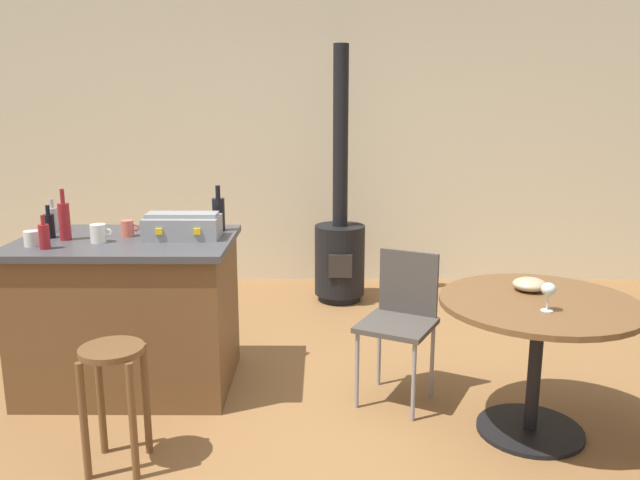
# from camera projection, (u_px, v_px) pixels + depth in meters

# --- Properties ---
(ground_plane) EXTENTS (8.80, 8.80, 0.00)m
(ground_plane) POSITION_uv_depth(u_px,v_px,m) (353.00, 433.00, 3.41)
(ground_plane) COLOR olive
(back_wall) EXTENTS (8.00, 0.10, 2.70)m
(back_wall) POSITION_uv_depth(u_px,v_px,m) (340.00, 142.00, 6.07)
(back_wall) COLOR beige
(back_wall) RESTS_ON ground_plane
(kitchen_island) EXTENTS (1.28, 0.88, 0.94)m
(kitchen_island) POSITION_uv_depth(u_px,v_px,m) (130.00, 313.00, 3.90)
(kitchen_island) COLOR brown
(kitchen_island) RESTS_ON ground_plane
(wooden_stool) EXTENTS (0.30, 0.30, 0.62)m
(wooden_stool) POSITION_uv_depth(u_px,v_px,m) (114.00, 382.00, 3.02)
(wooden_stool) COLOR brown
(wooden_stool) RESTS_ON ground_plane
(dining_table) EXTENTS (1.02, 1.02, 0.74)m
(dining_table) POSITION_uv_depth(u_px,v_px,m) (537.00, 332.00, 3.30)
(dining_table) COLOR black
(dining_table) RESTS_ON ground_plane
(folding_chair_far) EXTENTS (0.54, 0.54, 0.88)m
(folding_chair_far) POSITION_uv_depth(u_px,v_px,m) (401.00, 314.00, 3.71)
(folding_chair_far) COLOR #47423D
(folding_chair_far) RESTS_ON ground_plane
(wood_stove) EXTENTS (0.44, 0.45, 2.20)m
(wood_stove) POSITION_uv_depth(u_px,v_px,m) (340.00, 242.00, 5.55)
(wood_stove) COLOR black
(wood_stove) RESTS_ON ground_plane
(toolbox) EXTENTS (0.44, 0.26, 0.15)m
(toolbox) POSITION_uv_depth(u_px,v_px,m) (183.00, 226.00, 3.81)
(toolbox) COLOR gray
(toolbox) RESTS_ON kitchen_island
(bottle_0) EXTENTS (0.06, 0.06, 0.21)m
(bottle_0) POSITION_uv_depth(u_px,v_px,m) (53.00, 219.00, 3.97)
(bottle_0) COLOR #B7B2AD
(bottle_0) RESTS_ON kitchen_island
(bottle_1) EXTENTS (0.06, 0.06, 0.19)m
(bottle_1) POSITION_uv_depth(u_px,v_px,m) (44.00, 236.00, 3.53)
(bottle_1) COLOR maroon
(bottle_1) RESTS_ON kitchen_island
(bottle_2) EXTENTS (0.07, 0.07, 0.31)m
(bottle_2) POSITION_uv_depth(u_px,v_px,m) (64.00, 220.00, 3.74)
(bottle_2) COLOR maroon
(bottle_2) RESTS_ON kitchen_island
(bottle_3) EXTENTS (0.08, 0.08, 0.29)m
(bottle_3) POSITION_uv_depth(u_px,v_px,m) (219.00, 213.00, 4.01)
(bottle_3) COLOR black
(bottle_3) RESTS_ON kitchen_island
(bottle_4) EXTENTS (0.07, 0.07, 0.20)m
(bottle_4) POSITION_uv_depth(u_px,v_px,m) (49.00, 225.00, 3.81)
(bottle_4) COLOR black
(bottle_4) RESTS_ON kitchen_island
(cup_0) EXTENTS (0.11, 0.08, 0.10)m
(cup_0) POSITION_uv_depth(u_px,v_px,m) (128.00, 228.00, 3.85)
(cup_0) COLOR #DB6651
(cup_0) RESTS_ON kitchen_island
(cup_1) EXTENTS (0.13, 0.09, 0.11)m
(cup_1) POSITION_uv_depth(u_px,v_px,m) (98.00, 233.00, 3.69)
(cup_1) COLOR white
(cup_1) RESTS_ON kitchen_island
(cup_2) EXTENTS (0.12, 0.09, 0.09)m
(cup_2) POSITION_uv_depth(u_px,v_px,m) (32.00, 239.00, 3.60)
(cup_2) COLOR white
(cup_2) RESTS_ON kitchen_island
(wine_glass) EXTENTS (0.07, 0.07, 0.14)m
(wine_glass) POSITION_uv_depth(u_px,v_px,m) (548.00, 290.00, 3.07)
(wine_glass) COLOR silver
(wine_glass) RESTS_ON dining_table
(serving_bowl) EXTENTS (0.18, 0.18, 0.07)m
(serving_bowl) POSITION_uv_depth(u_px,v_px,m) (530.00, 284.00, 3.42)
(serving_bowl) COLOR tan
(serving_bowl) RESTS_ON dining_table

